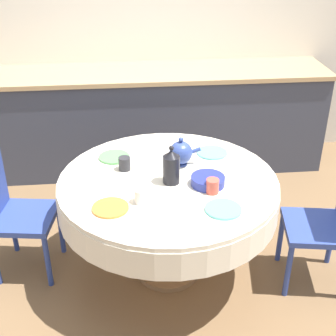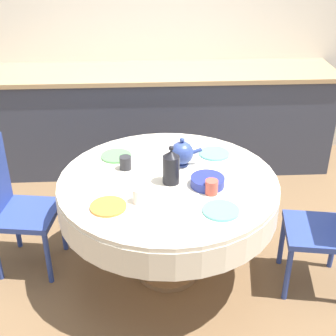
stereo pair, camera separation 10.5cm
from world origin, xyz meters
TOP-DOWN VIEW (x-y plane):
  - ground_plane at (0.00, 0.00)m, footprint 12.00×12.00m
  - wall_back at (0.00, 1.92)m, footprint 7.00×0.05m
  - kitchen_counter at (0.00, 1.59)m, footprint 3.24×0.64m
  - dining_table at (0.00, 0.00)m, footprint 1.39×1.39m
  - chair_left at (1.03, -0.17)m, footprint 0.46×0.46m
  - chair_right at (-1.03, 0.15)m, footprint 0.45×0.45m
  - plate_near_left at (-0.36, -0.30)m, footprint 0.21×0.21m
  - cup_near_left at (-0.18, -0.25)m, footprint 0.08×0.08m
  - plate_near_right at (0.28, -0.37)m, footprint 0.21×0.21m
  - cup_near_right at (0.25, -0.18)m, footprint 0.08×0.08m
  - plate_far_left at (-0.34, 0.32)m, footprint 0.21×0.21m
  - cup_far_left at (-0.27, 0.15)m, footprint 0.08×0.08m
  - plate_far_right at (0.34, 0.32)m, footprint 0.21×0.21m
  - cup_far_right at (0.12, 0.28)m, footprint 0.08×0.08m
  - coffee_carafe at (0.02, -0.04)m, footprint 0.10×0.10m
  - teapot at (0.10, 0.18)m, footprint 0.21×0.15m
  - fruit_bowl at (0.24, -0.09)m, footprint 0.21×0.21m

SIDE VIEW (x-z plane):
  - ground_plane at x=0.00m, z-range 0.00..0.00m
  - kitchen_counter at x=0.00m, z-range 0.00..0.96m
  - chair_left at x=1.03m, z-range 0.04..0.98m
  - chair_right at x=-1.03m, z-range 0.04..0.98m
  - dining_table at x=0.00m, z-range 0.25..1.00m
  - plate_near_left at x=-0.36m, z-range 0.75..0.76m
  - plate_near_right at x=0.28m, z-range 0.75..0.76m
  - plate_far_left at x=-0.34m, z-range 0.75..0.76m
  - plate_far_right at x=0.34m, z-range 0.75..0.76m
  - fruit_bowl at x=0.24m, z-range 0.75..0.80m
  - cup_near_left at x=-0.18m, z-range 0.75..0.84m
  - cup_near_right at x=0.25m, z-range 0.75..0.84m
  - cup_far_left at x=-0.27m, z-range 0.75..0.84m
  - cup_far_right at x=0.12m, z-range 0.75..0.84m
  - teapot at x=0.10m, z-range 0.74..0.94m
  - coffee_carafe at x=0.02m, z-range 0.73..0.98m
  - wall_back at x=0.00m, z-range 0.00..2.60m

